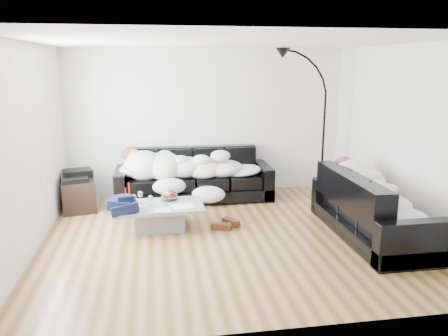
{
  "coord_description": "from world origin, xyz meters",
  "views": [
    {
      "loc": [
        -0.94,
        -5.61,
        2.32
      ],
      "look_at": [
        0.0,
        0.3,
        0.9
      ],
      "focal_mm": 35.0,
      "sensor_mm": 36.0,
      "label": 1
    }
  ],
  "objects": [
    {
      "name": "ground",
      "position": [
        0.0,
        0.0,
        0.0
      ],
      "size": [
        5.0,
        5.0,
        0.0
      ],
      "primitive_type": "plane",
      "color": "brown",
      "rests_on": "ground"
    },
    {
      "name": "wall_left",
      "position": [
        -2.5,
        0.0,
        1.3
      ],
      "size": [
        0.02,
        4.5,
        2.6
      ],
      "primitive_type": "cube",
      "color": "silver",
      "rests_on": "ground"
    },
    {
      "name": "shoes",
      "position": [
        0.03,
        0.32,
        0.05
      ],
      "size": [
        0.59,
        0.54,
        0.11
      ],
      "primitive_type": null,
      "rotation": [
        0.0,
        0.0,
        -0.53
      ],
      "color": "#472311",
      "rests_on": "ground"
    },
    {
      "name": "sleeper_right",
      "position": [
        1.96,
        -0.32,
        0.65
      ],
      "size": [
        0.79,
        1.88,
        0.46
      ],
      "primitive_type": null,
      "rotation": [
        0.0,
        0.0,
        1.57
      ],
      "color": "white",
      "rests_on": "sofa_right"
    },
    {
      "name": "navy_jacket",
      "position": [
        -1.43,
        0.17,
        0.55
      ],
      "size": [
        0.48,
        0.44,
        0.2
      ],
      "primitive_type": null,
      "rotation": [
        0.0,
        0.0,
        0.34
      ],
      "color": "black",
      "rests_on": "coffee_table"
    },
    {
      "name": "coffee_table",
      "position": [
        -0.93,
        0.4,
        0.18
      ],
      "size": [
        1.28,
        0.78,
        0.37
      ],
      "primitive_type": "cube",
      "rotation": [
        0.0,
        0.0,
        0.03
      ],
      "color": "#939699",
      "rests_on": "ground"
    },
    {
      "name": "teal_cushion",
      "position": [
        1.9,
        0.36,
        0.72
      ],
      "size": [
        0.42,
        0.38,
        0.2
      ],
      "primitive_type": "ellipsoid",
      "rotation": [
        0.0,
        0.0,
        0.24
      ],
      "color": "#0B4F4F",
      "rests_on": "sofa_right"
    },
    {
      "name": "wine_glass_a",
      "position": [
        -1.19,
        0.53,
        0.46
      ],
      "size": [
        0.08,
        0.08,
        0.18
      ],
      "primitive_type": "cylinder",
      "rotation": [
        0.0,
        0.0,
        0.01
      ],
      "color": "white",
      "rests_on": "coffee_table"
    },
    {
      "name": "wall_back",
      "position": [
        0.0,
        2.25,
        1.3
      ],
      "size": [
        5.0,
        0.02,
        2.6
      ],
      "primitive_type": "cube",
      "color": "silver",
      "rests_on": "ground"
    },
    {
      "name": "candle_left",
      "position": [
        -1.39,
        0.6,
        0.47
      ],
      "size": [
        0.04,
        0.04,
        0.21
      ],
      "primitive_type": "cylinder",
      "rotation": [
        0.0,
        0.0,
        -0.02
      ],
      "color": "maroon",
      "rests_on": "coffee_table"
    },
    {
      "name": "stereo",
      "position": [
        -2.23,
        1.54,
        0.58
      ],
      "size": [
        0.52,
        0.46,
        0.13
      ],
      "primitive_type": "cube",
      "rotation": [
        0.0,
        0.0,
        0.32
      ],
      "color": "black",
      "rests_on": "av_cabinet"
    },
    {
      "name": "ceiling",
      "position": [
        0.0,
        0.0,
        2.6
      ],
      "size": [
        5.0,
        5.0,
        0.0
      ],
      "primitive_type": "plane",
      "color": "white",
      "rests_on": "ground"
    },
    {
      "name": "floor_lamp",
      "position": [
        1.96,
        1.57,
        1.14
      ],
      "size": [
        0.89,
        0.59,
        2.28
      ],
      "primitive_type": null,
      "rotation": [
        0.0,
        0.0,
        -0.34
      ],
      "color": "black",
      "rests_on": "ground"
    },
    {
      "name": "newspaper_a",
      "position": [
        -0.59,
        0.27,
        0.37
      ],
      "size": [
        0.38,
        0.33,
        0.01
      ],
      "primitive_type": "cube",
      "rotation": [
        0.0,
        0.0,
        0.27
      ],
      "color": "silver",
      "rests_on": "coffee_table"
    },
    {
      "name": "fruit_bowl",
      "position": [
        -0.77,
        0.63,
        0.44
      ],
      "size": [
        0.3,
        0.3,
        0.15
      ],
      "primitive_type": "cylinder",
      "rotation": [
        0.0,
        0.0,
        0.29
      ],
      "color": "white",
      "rests_on": "coffee_table"
    },
    {
      "name": "newspaper_b",
      "position": [
        -0.89,
        0.16,
        0.37
      ],
      "size": [
        0.26,
        0.18,
        0.01
      ],
      "primitive_type": "cube",
      "rotation": [
        0.0,
        0.0,
        0.01
      ],
      "color": "silver",
      "rests_on": "coffee_table"
    },
    {
      "name": "sofa_back",
      "position": [
        -0.3,
        1.79,
        0.44
      ],
      "size": [
        2.69,
        0.93,
        0.88
      ],
      "primitive_type": "cube",
      "color": "black",
      "rests_on": "ground"
    },
    {
      "name": "av_cabinet",
      "position": [
        -2.23,
        1.54,
        0.26
      ],
      "size": [
        0.65,
        0.83,
        0.51
      ],
      "primitive_type": "cube",
      "rotation": [
        0.0,
        0.0,
        0.2
      ],
      "color": "black",
      "rests_on": "ground"
    },
    {
      "name": "sofa_right",
      "position": [
        1.96,
        -0.32,
        0.44
      ],
      "size": [
        0.94,
        2.19,
        0.89
      ],
      "primitive_type": "cube",
      "rotation": [
        0.0,
        0.0,
        1.57
      ],
      "color": "black",
      "rests_on": "ground"
    },
    {
      "name": "sleeper_back",
      "position": [
        -0.3,
        1.74,
        0.65
      ],
      "size": [
        2.28,
        0.79,
        0.46
      ],
      "primitive_type": null,
      "color": "white",
      "rests_on": "sofa_back"
    },
    {
      "name": "wine_glass_b",
      "position": [
        -1.27,
        0.44,
        0.45
      ],
      "size": [
        0.07,
        0.07,
        0.16
      ],
      "primitive_type": "cylinder",
      "rotation": [
        0.0,
        0.0,
        -0.0
      ],
      "color": "white",
      "rests_on": "coffee_table"
    },
    {
      "name": "candle_right",
      "position": [
        -1.35,
        0.71,
        0.5
      ],
      "size": [
        0.06,
        0.06,
        0.26
      ],
      "primitive_type": "cylinder",
      "rotation": [
        0.0,
        0.0,
        0.31
      ],
      "color": "maroon",
      "rests_on": "coffee_table"
    },
    {
      "name": "wall_right",
      "position": [
        2.5,
        0.0,
        1.3
      ],
      "size": [
        0.02,
        4.5,
        2.6
      ],
      "primitive_type": "cube",
      "color": "silver",
      "rests_on": "ground"
    },
    {
      "name": "wine_glass_c",
      "position": [
        -1.04,
        0.36,
        0.45
      ],
      "size": [
        0.07,
        0.07,
        0.16
      ],
      "primitive_type": "cylinder",
      "rotation": [
        0.0,
        0.0,
        -0.04
      ],
      "color": "white",
      "rests_on": "coffee_table"
    }
  ]
}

